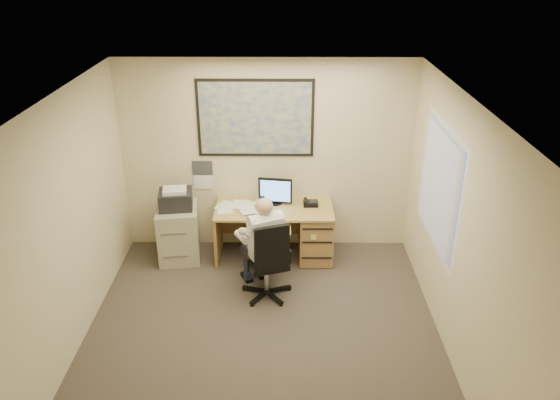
{
  "coord_description": "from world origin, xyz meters",
  "views": [
    {
      "loc": [
        0.23,
        -4.78,
        4.0
      ],
      "look_at": [
        0.19,
        1.3,
        1.14
      ],
      "focal_mm": 35.0,
      "sensor_mm": 36.0,
      "label": 1
    }
  ],
  "objects_px": {
    "desk": "(299,227)",
    "filing_cabinet": "(178,228)",
    "office_chair": "(265,275)",
    "person": "(266,248)"
  },
  "relations": [
    {
      "from": "filing_cabinet",
      "to": "office_chair",
      "type": "bearing_deg",
      "value": -45.77
    },
    {
      "from": "desk",
      "to": "person",
      "type": "height_order",
      "value": "person"
    },
    {
      "from": "desk",
      "to": "office_chair",
      "type": "bearing_deg",
      "value": -113.3
    },
    {
      "from": "office_chair",
      "to": "filing_cabinet",
      "type": "bearing_deg",
      "value": 122.87
    },
    {
      "from": "desk",
      "to": "filing_cabinet",
      "type": "xyz_separation_m",
      "value": [
        -1.66,
        -0.05,
        0.01
      ]
    },
    {
      "from": "desk",
      "to": "person",
      "type": "bearing_deg",
      "value": -114.17
    },
    {
      "from": "desk",
      "to": "filing_cabinet",
      "type": "relative_size",
      "value": 1.51
    },
    {
      "from": "desk",
      "to": "filing_cabinet",
      "type": "height_order",
      "value": "desk"
    },
    {
      "from": "desk",
      "to": "filing_cabinet",
      "type": "distance_m",
      "value": 1.66
    },
    {
      "from": "desk",
      "to": "office_chair",
      "type": "relative_size",
      "value": 1.48
    }
  ]
}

